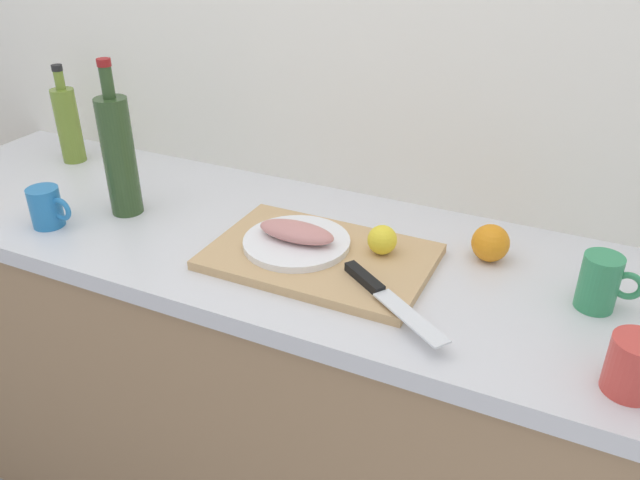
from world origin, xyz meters
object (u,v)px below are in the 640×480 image
wine_bottle (119,154)px  orange_0 (490,243)px  cutting_board (320,257)px  chef_knife (380,292)px  coffee_mug_1 (601,282)px  fish_fillet (296,232)px  coffee_mug_2 (47,207)px  olive_oil_bottle (68,123)px  white_plate (297,242)px  coffee_mug_0 (636,366)px  lemon_0 (382,240)px

wine_bottle → orange_0: 0.86m
cutting_board → wine_bottle: wine_bottle is taller
chef_knife → wine_bottle: wine_bottle is taller
coffee_mug_1 → orange_0: 0.24m
fish_fillet → coffee_mug_2: bearing=-167.2°
olive_oil_bottle → coffee_mug_1: (1.41, -0.13, -0.06)m
white_plate → chef_knife: bearing=-24.0°
fish_fillet → coffee_mug_2: coffee_mug_2 is taller
chef_knife → wine_bottle: (-0.69, 0.10, 0.12)m
chef_knife → orange_0: (0.15, 0.25, 0.01)m
cutting_board → coffee_mug_1: coffee_mug_1 is taller
cutting_board → fish_fillet: fish_fillet is taller
coffee_mug_0 → coffee_mug_2: (-1.23, 0.02, -0.00)m
orange_0 → cutting_board: bearing=-153.5°
cutting_board → olive_oil_bottle: bearing=167.0°
chef_knife → coffee_mug_2: 0.80m
lemon_0 → chef_knife: bearing=-70.4°
white_plate → fish_fillet: size_ratio=1.33×
white_plate → coffee_mug_2: size_ratio=2.04×
lemon_0 → white_plate: bearing=-164.2°
lemon_0 → wine_bottle: size_ratio=0.17×
chef_knife → coffee_mug_1: 0.40m
coffee_mug_1 → lemon_0: bearing=-178.0°
coffee_mug_1 → wine_bottle: bearing=-176.7°
coffee_mug_1 → coffee_mug_2: 1.18m
white_plate → wine_bottle: 0.48m
cutting_board → wine_bottle: size_ratio=1.25×
lemon_0 → coffee_mug_0: 0.53m
coffee_mug_0 → coffee_mug_1: 0.23m
wine_bottle → orange_0: (0.84, 0.15, -0.11)m
fish_fillet → coffee_mug_1: size_ratio=1.53×
fish_fillet → coffee_mug_0: size_ratio=1.41×
white_plate → coffee_mug_1: coffee_mug_1 is taller
chef_knife → orange_0: size_ratio=3.23×
fish_fillet → coffee_mug_0: (0.66, -0.15, -0.00)m
cutting_board → olive_oil_bottle: 0.90m
wine_bottle → orange_0: wine_bottle is taller
coffee_mug_1 → cutting_board: bearing=-172.6°
olive_oil_bottle → coffee_mug_0: (1.48, -0.35, -0.06)m
orange_0 → coffee_mug_0: bearing=-46.9°
olive_oil_bottle → orange_0: 1.20m
white_plate → coffee_mug_2: coffee_mug_2 is taller
white_plate → coffee_mug_2: (-0.57, -0.13, 0.02)m
fish_fillet → coffee_mug_0: bearing=-13.0°
olive_oil_bottle → coffee_mug_0: size_ratio=2.25×
chef_knife → coffee_mug_1: coffee_mug_1 is taller
olive_oil_bottle → coffee_mug_0: 1.52m
coffee_mug_1 → olive_oil_bottle: bearing=174.6°
fish_fillet → wine_bottle: 0.47m
wine_bottle → coffee_mug_2: bearing=-130.0°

